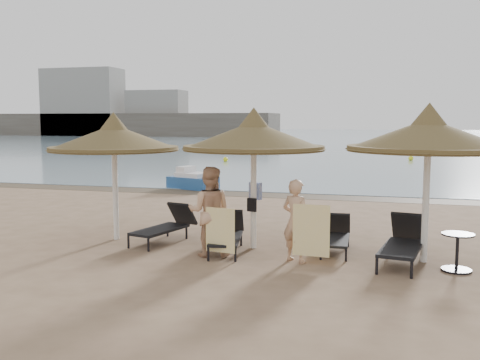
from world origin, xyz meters
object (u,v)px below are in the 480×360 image
(lounger_far_left, at_px, (167,225))
(pedal_boat, at_px, (192,180))
(palapa_center, at_px, (254,137))
(lounger_far_right, at_px, (403,242))
(palapa_left, at_px, (114,138))
(side_table, at_px, (457,253))
(lounger_near_right, at_px, (336,235))
(person_left, at_px, (209,204))
(palapa_right, at_px, (428,136))
(person_right, at_px, (296,214))
(lounger_near_left, at_px, (227,233))

(lounger_far_left, distance_m, pedal_boat, 9.98)
(palapa_center, bearing_deg, lounger_far_right, -6.57)
(palapa_left, distance_m, side_table, 8.06)
(lounger_near_right, relative_size, person_left, 0.78)
(person_left, bearing_deg, pedal_boat, -76.99)
(palapa_right, height_order, person_right, palapa_right)
(lounger_far_right, height_order, side_table, lounger_far_right)
(palapa_left, distance_m, lounger_near_right, 5.74)
(side_table, distance_m, person_left, 5.08)
(lounger_near_left, relative_size, side_table, 2.65)
(palapa_right, xyz_separation_m, lounger_near_right, (-1.85, 0.52, -2.26))
(lounger_far_right, bearing_deg, person_left, -162.17)
(side_table, xyz_separation_m, pedal_boat, (-9.34, 10.50, -0.00))
(palapa_left, height_order, lounger_far_left, palapa_left)
(lounger_near_left, height_order, side_table, lounger_near_left)
(palapa_right, height_order, person_left, palapa_right)
(palapa_left, height_order, palapa_center, palapa_center)
(lounger_near_left, xyz_separation_m, lounger_near_right, (2.38, 0.60, -0.03))
(lounger_far_left, xyz_separation_m, lounger_far_right, (5.49, -0.52, 0.04))
(side_table, distance_m, pedal_boat, 14.05)
(palapa_left, height_order, lounger_near_right, palapa_left)
(lounger_near_left, distance_m, lounger_near_right, 2.45)
(lounger_near_right, relative_size, pedal_boat, 0.77)
(lounger_near_left, height_order, person_right, person_right)
(palapa_right, distance_m, lounger_far_right, 2.23)
(palapa_left, distance_m, palapa_center, 3.47)
(pedal_boat, bearing_deg, person_right, -40.77)
(palapa_center, bearing_deg, person_right, -39.75)
(palapa_left, xyz_separation_m, person_left, (2.72, -0.92, -1.36))
(lounger_near_left, bearing_deg, side_table, -15.87)
(palapa_right, distance_m, side_table, 2.40)
(person_right, bearing_deg, lounger_near_left, 3.53)
(palapa_center, relative_size, pedal_boat, 1.42)
(palapa_left, distance_m, lounger_far_left, 2.45)
(lounger_far_left, bearing_deg, person_right, -3.43)
(palapa_right, xyz_separation_m, lounger_far_right, (-0.42, -0.13, -2.18))
(lounger_near_left, relative_size, lounger_far_right, 0.89)
(side_table, bearing_deg, lounger_far_left, 171.72)
(palapa_right, relative_size, person_right, 1.65)
(person_left, bearing_deg, side_table, 172.47)
(palapa_right, relative_size, person_left, 1.47)
(person_left, bearing_deg, lounger_far_right, 178.79)
(side_table, height_order, pedal_boat, pedal_boat)
(lounger_far_left, relative_size, person_left, 0.91)
(palapa_right, height_order, side_table, palapa_right)
(lounger_near_left, relative_size, person_left, 0.87)
(palapa_right, xyz_separation_m, lounger_near_left, (-4.23, -0.08, -2.23))
(lounger_near_left, height_order, pedal_boat, pedal_boat)
(lounger_far_left, height_order, lounger_near_left, lounger_far_left)
(palapa_left, xyz_separation_m, palapa_center, (3.47, 0.02, 0.07))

